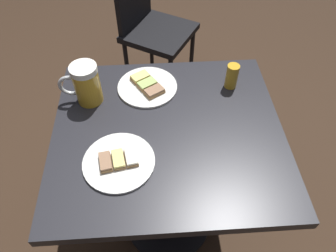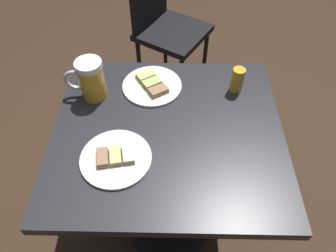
{
  "view_description": "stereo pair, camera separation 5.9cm",
  "coord_description": "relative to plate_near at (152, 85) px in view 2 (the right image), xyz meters",
  "views": [
    {
      "loc": [
        -0.05,
        -0.7,
        1.6
      ],
      "look_at": [
        0.0,
        0.0,
        0.77
      ],
      "focal_mm": 33.75,
      "sensor_mm": 36.0,
      "label": 1
    },
    {
      "loc": [
        0.01,
        -0.7,
        1.6
      ],
      "look_at": [
        0.0,
        0.0,
        0.77
      ],
      "focal_mm": 33.75,
      "sensor_mm": 36.0,
      "label": 2
    }
  ],
  "objects": [
    {
      "name": "plate_far",
      "position": [
        -0.1,
        -0.35,
        -0.0
      ],
      "size": [
        0.23,
        0.23,
        0.03
      ],
      "color": "white",
      "rests_on": "cafe_table"
    },
    {
      "name": "beer_mug",
      "position": [
        -0.22,
        -0.05,
        0.07
      ],
      "size": [
        0.15,
        0.1,
        0.16
      ],
      "color": "gold",
      "rests_on": "cafe_table"
    },
    {
      "name": "beer_glass_small",
      "position": [
        0.33,
        -0.01,
        0.04
      ],
      "size": [
        0.05,
        0.05,
        0.1
      ],
      "primitive_type": "cylinder",
      "color": "gold",
      "rests_on": "cafe_table"
    },
    {
      "name": "cafe_chair",
      "position": [
        0.02,
        0.82,
        -0.21
      ],
      "size": [
        0.52,
        0.52,
        0.93
      ],
      "rotation": [
        0.0,
        0.0,
        -2.11
      ],
      "color": "black",
      "rests_on": "ground_plane"
    },
    {
      "name": "plate_near",
      "position": [
        0.0,
        0.0,
        0.0
      ],
      "size": [
        0.23,
        0.23,
        0.03
      ],
      "color": "white",
      "rests_on": "cafe_table"
    },
    {
      "name": "cafe_table",
      "position": [
        0.07,
        -0.22,
        -0.16
      ],
      "size": [
        0.81,
        0.74,
        0.75
      ],
      "color": "black",
      "rests_on": "ground_plane"
    },
    {
      "name": "ground_plane",
      "position": [
        0.07,
        -0.22,
        -0.75
      ],
      "size": [
        6.0,
        6.0,
        0.0
      ],
      "primitive_type": "plane",
      "color": "#382619"
    }
  ]
}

